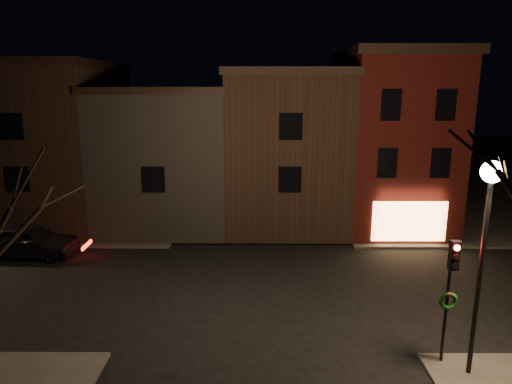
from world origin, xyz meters
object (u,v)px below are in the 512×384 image
street_lamp_near (487,211)px  parked_car_b (5,244)px  traffic_signal (450,283)px  parked_car_a (28,240)px

street_lamp_near → parked_car_b: 22.25m
traffic_signal → parked_car_b: bearing=153.5°
street_lamp_near → traffic_signal: bearing=140.6°
parked_car_a → parked_car_b: (-1.24, 0.00, -0.18)m
traffic_signal → parked_car_b: traffic_signal is taller
traffic_signal → parked_car_b: 21.13m
traffic_signal → parked_car_a: size_ratio=0.81×
parked_car_a → parked_car_b: parked_car_a is taller
street_lamp_near → parked_car_b: (-19.42, 9.87, -4.51)m
traffic_signal → parked_car_a: (-17.58, 9.38, -1.96)m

